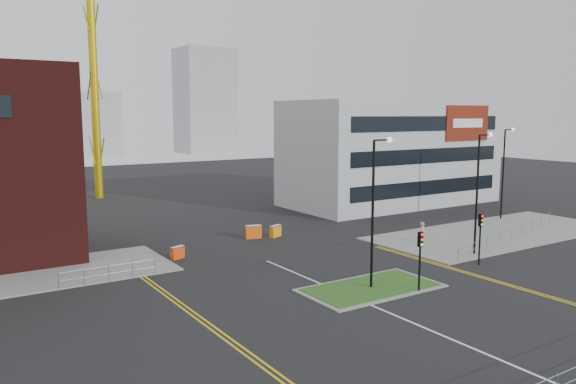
{
  "coord_description": "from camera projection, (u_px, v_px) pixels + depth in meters",
  "views": [
    {
      "loc": [
        -20.19,
        -16.89,
        10.53
      ],
      "look_at": [
        1.43,
        16.4,
        5.0
      ],
      "focal_mm": 35.0,
      "sensor_mm": 36.0,
      "label": 1
    }
  ],
  "objects": [
    {
      "name": "ground",
      "position": [
        452.0,
        340.0,
        26.38
      ],
      "size": [
        200.0,
        200.0,
        0.0
      ],
      "primitive_type": "plane",
      "color": "black",
      "rests_on": "ground"
    },
    {
      "name": "pavement_right",
      "position": [
        496.0,
        233.0,
        49.86
      ],
      "size": [
        24.0,
        10.0,
        0.12
      ],
      "primitive_type": "cube",
      "color": "slate",
      "rests_on": "ground"
    },
    {
      "name": "island_kerb",
      "position": [
        371.0,
        288.0,
        34.1
      ],
      "size": [
        8.6,
        4.6,
        0.08
      ],
      "primitive_type": "cube",
      "color": "slate",
      "rests_on": "ground"
    },
    {
      "name": "grass_island",
      "position": [
        371.0,
        288.0,
        34.09
      ],
      "size": [
        8.0,
        4.0,
        0.12
      ],
      "primitive_type": "cube",
      "color": "#2C551C",
      "rests_on": "ground"
    },
    {
      "name": "office_block",
      "position": [
        391.0,
        153.0,
        66.14
      ],
      "size": [
        25.0,
        12.2,
        12.0
      ],
      "color": "#A6A9AB",
      "rests_on": "ground"
    },
    {
      "name": "streetlamp_island",
      "position": [
        376.0,
        200.0,
        33.47
      ],
      "size": [
        1.46,
        0.36,
        9.18
      ],
      "color": "black",
      "rests_on": "ground"
    },
    {
      "name": "streetlamp_right_near",
      "position": [
        479.0,
        184.0,
        41.61
      ],
      "size": [
        1.46,
        0.36,
        9.18
      ],
      "color": "black",
      "rests_on": "ground"
    },
    {
      "name": "streetlamp_right_far",
      "position": [
        505.0,
        166.0,
        55.8
      ],
      "size": [
        1.46,
        0.36,
        9.18
      ],
      "color": "black",
      "rests_on": "ground"
    },
    {
      "name": "traffic_light_island",
      "position": [
        420.0,
        250.0,
        33.15
      ],
      "size": [
        0.28,
        0.33,
        3.65
      ],
      "color": "black",
      "rests_on": "ground"
    },
    {
      "name": "traffic_light_right",
      "position": [
        481.0,
        229.0,
        39.12
      ],
      "size": [
        0.28,
        0.33,
        3.65
      ],
      "color": "black",
      "rests_on": "ground"
    },
    {
      "name": "railing_left",
      "position": [
        109.0,
        271.0,
        35.29
      ],
      "size": [
        6.05,
        0.05,
        1.1
      ],
      "color": "gray",
      "rests_on": "ground"
    },
    {
      "name": "railing_right",
      "position": [
        511.0,
        232.0,
        46.88
      ],
      "size": [
        19.05,
        5.05,
        1.1
      ],
      "color": "gray",
      "rests_on": "ground"
    },
    {
      "name": "centre_line",
      "position": [
        421.0,
        326.0,
        28.04
      ],
      "size": [
        0.15,
        30.0,
        0.01
      ],
      "primitive_type": "cube",
      "color": "silver",
      "rests_on": "ground"
    },
    {
      "name": "yellow_left_a",
      "position": [
        189.0,
        313.0,
        29.83
      ],
      "size": [
        0.12,
        24.0,
        0.01
      ],
      "primitive_type": "cube",
      "color": "gold",
      "rests_on": "ground"
    },
    {
      "name": "yellow_left_b",
      "position": [
        194.0,
        312.0,
        29.99
      ],
      "size": [
        0.12,
        24.0,
        0.01
      ],
      "primitive_type": "cube",
      "color": "gold",
      "rests_on": "ground"
    },
    {
      "name": "yellow_right_a",
      "position": [
        479.0,
        277.0,
        36.48
      ],
      "size": [
        0.12,
        20.0,
        0.01
      ],
      "primitive_type": "cube",
      "color": "gold",
      "rests_on": "ground"
    },
    {
      "name": "yellow_right_b",
      "position": [
        482.0,
        276.0,
        36.65
      ],
      "size": [
        0.12,
        20.0,
        0.01
      ],
      "primitive_type": "cube",
      "color": "gold",
      "rests_on": "ground"
    },
    {
      "name": "skyline_b",
      "position": [
        67.0,
        124.0,
        138.66
      ],
      "size": [
        24.0,
        12.0,
        16.0
      ],
      "primitive_type": "cube",
      "color": "gray",
      "rests_on": "ground"
    },
    {
      "name": "skyline_c",
      "position": [
        205.0,
        101.0,
        152.56
      ],
      "size": [
        14.0,
        12.0,
        28.0
      ],
      "primitive_type": "cube",
      "color": "gray",
      "rests_on": "ground"
    },
    {
      "name": "pedestrian",
      "position": [
        423.0,
        233.0,
        45.91
      ],
      "size": [
        0.77,
        0.66,
        1.79
      ],
      "primitive_type": "imported",
      "rotation": [
        0.0,
        0.0,
        0.42
      ],
      "color": "#C07C97",
      "rests_on": "ground"
    },
    {
      "name": "barrier_left",
      "position": [
        177.0,
        252.0,
        41.05
      ],
      "size": [
        1.16,
        0.74,
        0.93
      ],
      "color": "#E9440C",
      "rests_on": "ground"
    },
    {
      "name": "barrier_mid",
      "position": [
        253.0,
        231.0,
        47.76
      ],
      "size": [
        1.43,
        0.76,
        1.14
      ],
      "color": "#E7580C",
      "rests_on": "ground"
    },
    {
      "name": "barrier_right",
      "position": [
        276.0,
        231.0,
        48.38
      ],
      "size": [
        1.27,
        0.84,
        1.02
      ],
      "color": "orange",
      "rests_on": "ground"
    }
  ]
}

